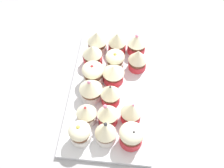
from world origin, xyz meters
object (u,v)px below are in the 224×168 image
cupcake_2 (138,59)px  cupcake_13 (93,73)px  cupcake_1 (131,112)px  cupcake_7 (113,73)px  cupcake_9 (117,43)px  cupcake_15 (97,41)px  cupcake_0 (131,136)px  cupcake_12 (91,89)px  cupcake_14 (92,55)px  cupcake_3 (137,43)px  cupcake_11 (86,113)px  cupcake_6 (111,94)px  cupcake_10 (80,133)px  cupcake_5 (107,114)px  baking_tray (112,91)px  cupcake_8 (115,60)px  cupcake_4 (104,132)px

cupcake_2 → cupcake_13: 14.24cm
cupcake_1 → cupcake_7: bearing=26.2°
cupcake_9 → cupcake_15: (-0.11, 6.34, 0.05)cm
cupcake_0 → cupcake_7: bearing=19.0°
cupcake_12 → cupcake_14: (12.67, 1.34, -0.15)cm
cupcake_3 → cupcake_13: (-13.25, 12.09, -0.12)cm
cupcake_15 → cupcake_11: bearing=-178.7°
cupcake_6 → cupcake_10: cupcake_6 is taller
cupcake_2 → cupcake_10: (-25.79, 13.34, -0.57)cm
cupcake_13 → cupcake_5: bearing=-157.4°
cupcake_5 → baking_tray: bearing=-1.6°
cupcake_0 → cupcake_6: bearing=28.5°
cupcake_5 → cupcake_7: (14.17, -0.11, -0.38)cm
baking_tray → cupcake_12: bearing=116.4°
cupcake_8 → cupcake_11: (-19.49, 5.82, 0.00)cm
cupcake_0 → cupcake_11: cupcake_0 is taller
cupcake_15 → cupcake_2: bearing=-115.1°
baking_tray → cupcake_8: cupcake_8 is taller
cupcake_0 → cupcake_13: size_ratio=0.99×
cupcake_4 → cupcake_11: (5.26, 5.49, -0.51)cm
cupcake_4 → cupcake_10: 6.27cm
cupcake_11 → cupcake_14: bearing=3.6°
cupcake_3 → cupcake_14: 14.73cm
cupcake_9 → cupcake_10: (-32.11, 6.46, -0.53)cm
cupcake_3 → cupcake_4: cupcake_4 is taller
cupcake_3 → cupcake_10: (-32.72, 12.68, -0.27)cm
baking_tray → cupcake_5: (-10.45, 0.29, 4.30)cm
cupcake_2 → cupcake_3: size_ratio=1.06×
cupcake_6 → cupcake_7: (7.69, 0.30, -0.64)cm
cupcake_4 → cupcake_9: size_ratio=1.00×
cupcake_8 → cupcake_9: 6.66cm
cupcake_4 → cupcake_6: 11.74cm
cupcake_11 → cupcake_13: cupcake_13 is taller
cupcake_6 → cupcake_0: bearing=-151.5°
cupcake_3 → cupcake_15: bearing=93.3°
cupcake_13 → cupcake_7: bearing=-83.3°
cupcake_2 → cupcake_12: (-12.21, 12.55, 0.04)cm
baking_tray → cupcake_12: (-2.83, 5.71, 4.52)cm
cupcake_1 → cupcake_11: 11.93cm
cupcake_1 → cupcake_15: (24.59, 12.44, 0.19)cm
cupcake_1 → cupcake_2: bearing=-2.4°
cupcake_13 → cupcake_10: bearing=178.3°
cupcake_0 → cupcake_12: (12.98, 12.27, 0.48)cm
cupcake_4 → cupcake_15: size_ratio=1.00×
cupcake_4 → cupcake_5: bearing=0.1°
cupcake_1 → cupcake_14: bearing=34.8°
cupcake_8 → cupcake_11: size_ratio=0.98×
cupcake_1 → baking_tray: bearing=34.0°
cupcake_8 → cupcake_10: 26.30cm
baking_tray → cupcake_0: (-15.81, -6.57, 4.04)cm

